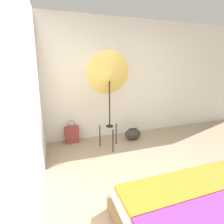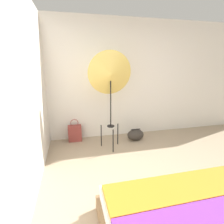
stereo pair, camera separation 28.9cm
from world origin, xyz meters
name	(u,v)px [view 1 (the left image)]	position (x,y,z in m)	size (l,w,h in m)	color
ground_plane	(171,199)	(0.00, 0.00, 0.00)	(14.00, 14.00, 0.00)	gray
wall_back	(113,80)	(0.00, 2.25, 1.30)	(8.00, 0.05, 2.60)	silver
wall_side_left	(33,91)	(-1.55, 1.00, 1.30)	(0.05, 8.00, 2.60)	silver
photo_umbrella	(109,75)	(-0.29, 1.60, 1.46)	(0.83, 0.36, 1.89)	black
tote_bag	(72,134)	(-0.98, 2.10, 0.18)	(0.29, 0.17, 0.50)	brown
duffel_bag	(133,134)	(0.33, 1.82, 0.13)	(0.37, 0.25, 0.26)	#332D28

